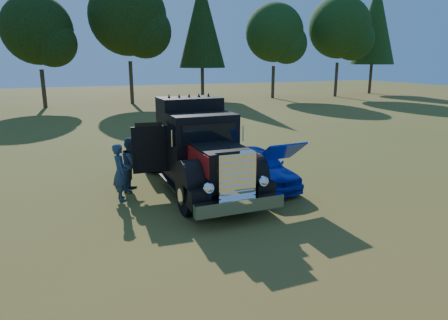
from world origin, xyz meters
TOP-DOWN VIEW (x-y plane):
  - ground at (0.00, 0.00)m, footprint 120.00×120.00m
  - treeline at (-2.00, 27.20)m, footprint 72.10×24.04m
  - diamond_t_truck at (1.26, 1.54)m, footprint 3.38×7.16m
  - hotrod_coupe at (3.25, 1.14)m, footprint 1.76×4.17m
  - spectator_near at (-1.31, 1.43)m, footprint 0.48×0.68m
  - spectator_far at (-0.80, 2.28)m, footprint 0.99×1.08m

SIDE VIEW (x-z plane):
  - ground at x=0.00m, z-range 0.00..0.00m
  - hotrod_coupe at x=3.25m, z-range -0.27..1.61m
  - spectator_near at x=-1.31m, z-range 0.00..1.78m
  - spectator_far at x=-0.80m, z-range 0.00..1.79m
  - diamond_t_truck at x=1.26m, z-range -0.22..2.78m
  - treeline at x=-2.00m, z-range 0.73..14.57m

